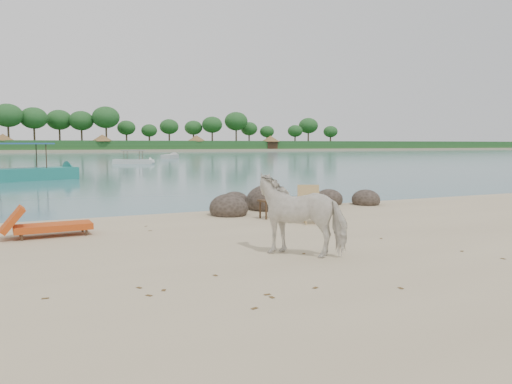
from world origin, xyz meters
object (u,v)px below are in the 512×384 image
(cow, at_px, (301,215))
(boat_near, at_px, (18,149))
(lounge_chair, at_px, (53,224))
(deck_chair, at_px, (314,206))
(boulders, at_px, (282,203))
(side_table, at_px, (271,210))

(cow, xyz_separation_m, boat_near, (-5.31, 24.91, 1.07))
(lounge_chair, relative_size, deck_chair, 2.07)
(deck_chair, bearing_deg, boulders, 102.52)
(boulders, height_order, lounge_chair, boulders)
(side_table, bearing_deg, boulders, 47.35)
(lounge_chair, bearing_deg, cow, -45.63)
(cow, xyz_separation_m, side_table, (1.51, 4.38, -0.51))
(boulders, bearing_deg, cow, -114.59)
(side_table, xyz_separation_m, deck_chair, (0.66, -1.29, 0.24))
(lounge_chair, bearing_deg, boulders, 14.01)
(boulders, distance_m, cow, 6.86)
(cow, distance_m, deck_chair, 3.78)
(side_table, bearing_deg, deck_chair, -69.43)
(cow, height_order, lounge_chair, cow)
(boulders, xyz_separation_m, cow, (-2.84, -6.21, 0.57))
(side_table, bearing_deg, boat_near, 101.71)
(lounge_chair, xyz_separation_m, boat_near, (-0.95, 20.91, 1.53))
(boulders, distance_m, boat_near, 20.47)
(boulders, height_order, cow, cow)
(lounge_chair, xyz_separation_m, deck_chair, (6.53, -0.91, 0.19))
(lounge_chair, height_order, boat_near, boat_near)
(side_table, relative_size, boat_near, 0.09)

